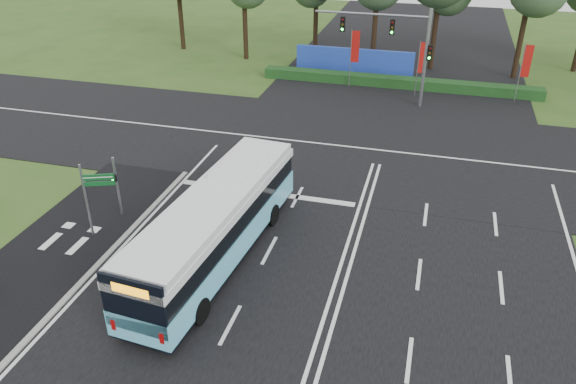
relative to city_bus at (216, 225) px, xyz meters
name	(u,v)px	position (x,y,z in m)	size (l,w,h in m)	color
ground	(342,263)	(5.28, 1.16, -1.76)	(120.00, 120.00, 0.00)	#2E501A
road_main	(342,262)	(5.28, 1.16, -1.74)	(20.00, 120.00, 0.04)	black
road_cross	(377,150)	(5.28, 13.16, -1.74)	(120.00, 14.00, 0.05)	black
bike_path	(50,257)	(-7.22, -1.84, -1.73)	(5.00, 18.00, 0.06)	black
kerb_strip	(98,265)	(-4.82, -1.84, -1.70)	(0.25, 18.00, 0.12)	gray
city_bus	(216,225)	(0.00, 0.00, 0.00)	(3.58, 12.38, 3.50)	#66CDEC
pedestrian_signal	(117,185)	(-5.98, 2.13, -0.03)	(0.26, 0.41, 3.17)	gray
street_sign	(92,191)	(-6.03, 0.28, 0.60)	(1.37, 0.59, 3.72)	gray
banner_flag_left	(354,50)	(1.72, 24.80, 1.21)	(0.67, 0.08, 4.55)	gray
banner_flag_mid	(421,61)	(6.97, 23.68, 1.05)	(0.62, 0.22, 4.29)	gray
banner_flag_right	(525,64)	(14.29, 24.53, 1.11)	(0.65, 0.07, 4.39)	gray
traffic_light_gantry	(401,41)	(5.49, 21.66, 2.90)	(8.41, 0.28, 7.00)	gray
hedge	(398,82)	(5.28, 25.66, -1.36)	(22.00, 1.20, 0.80)	#143714
blue_hoarding	(354,61)	(1.28, 28.16, -0.66)	(10.00, 0.30, 2.20)	#2243BA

